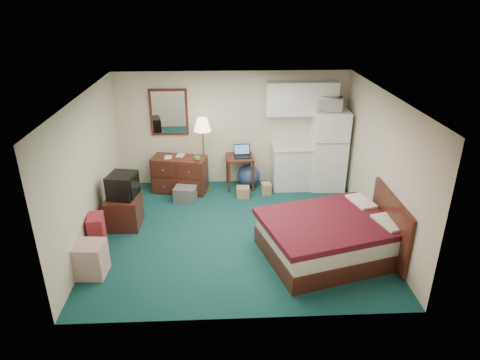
{
  "coord_description": "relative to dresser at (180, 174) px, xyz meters",
  "views": [
    {
      "loc": [
        -0.26,
        -6.72,
        4.04
      ],
      "look_at": [
        0.06,
        0.1,
        0.99
      ],
      "focal_mm": 32.0,
      "sensor_mm": 36.0,
      "label": 1
    }
  ],
  "objects": [
    {
      "name": "walls",
      "position": [
        1.16,
        -1.79,
        0.86
      ],
      "size": [
        5.01,
        4.51,
        2.5
      ],
      "color": "beige",
      "rests_on": "floor"
    },
    {
      "name": "floor_lamp",
      "position": [
        0.52,
        0.0,
        0.43
      ],
      "size": [
        0.41,
        0.41,
        1.64
      ],
      "primitive_type": null,
      "rotation": [
        0.0,
        0.0,
        -0.16
      ],
      "color": "gold",
      "rests_on": "floor"
    },
    {
      "name": "laptop",
      "position": [
        1.35,
        0.1,
        0.46
      ],
      "size": [
        0.36,
        0.3,
        0.24
      ],
      "primitive_type": null,
      "rotation": [
        0.0,
        0.0,
        0.03
      ],
      "color": "black",
      "rests_on": "desk"
    },
    {
      "name": "cardboard_box_a",
      "position": [
        1.35,
        -0.37,
        -0.27
      ],
      "size": [
        0.28,
        0.24,
        0.23
      ],
      "primitive_type": null,
      "rotation": [
        0.0,
        0.0,
        -0.05
      ],
      "color": "#907857",
      "rests_on": "floor"
    },
    {
      "name": "bed",
      "position": [
        2.64,
        -2.6,
        -0.06
      ],
      "size": [
        2.38,
        2.07,
        0.65
      ],
      "primitive_type": null,
      "rotation": [
        0.0,
        0.0,
        0.28
      ],
      "color": "#44091C",
      "rests_on": "floor"
    },
    {
      "name": "exercise_ball",
      "position": [
        1.5,
        0.16,
        -0.14
      ],
      "size": [
        0.57,
        0.57,
        0.5
      ],
      "primitive_type": "sphere",
      "rotation": [
        0.0,
        0.0,
        0.14
      ],
      "color": "navy",
      "rests_on": "floor"
    },
    {
      "name": "retail_box",
      "position": [
        -1.12,
        -2.95,
        -0.12
      ],
      "size": [
        0.46,
        0.46,
        0.54
      ],
      "primitive_type": null,
      "rotation": [
        0.0,
        0.0,
        -0.07
      ],
      "color": "silver",
      "rests_on": "floor"
    },
    {
      "name": "crt_tv",
      "position": [
        -0.89,
        -1.43,
        0.42
      ],
      "size": [
        0.57,
        0.6,
        0.44
      ],
      "primitive_type": null,
      "rotation": [
        0.0,
        0.0,
        -0.2
      ],
      "color": "black",
      "rests_on": "tv_stand"
    },
    {
      "name": "dresser",
      "position": [
        0.0,
        0.0,
        0.0
      ],
      "size": [
        1.22,
        0.74,
        0.78
      ],
      "primitive_type": null,
      "rotation": [
        0.0,
        0.0,
        -0.21
      ],
      "color": "#351C14",
      "rests_on": "floor"
    },
    {
      "name": "upper_cabinets",
      "position": [
        2.61,
        0.28,
        1.56
      ],
      "size": [
        1.5,
        0.35,
        0.7
      ],
      "primitive_type": null,
      "color": "white",
      "rests_on": "walls"
    },
    {
      "name": "file_bin",
      "position": [
        0.14,
        -0.5,
        -0.24
      ],
      "size": [
        0.49,
        0.41,
        0.31
      ],
      "primitive_type": null,
      "rotation": [
        0.0,
        0.0,
        -0.19
      ],
      "color": "#616161",
      "rests_on": "floor"
    },
    {
      "name": "microwave",
      "position": [
        3.16,
        0.04,
        1.53
      ],
      "size": [
        0.54,
        0.36,
        0.34
      ],
      "primitive_type": "imported",
      "rotation": [
        0.0,
        0.0,
        -0.19
      ],
      "color": "white",
      "rests_on": "fridge"
    },
    {
      "name": "headboard",
      "position": [
        3.62,
        -2.6,
        0.16
      ],
      "size": [
        0.06,
        1.56,
        1.0
      ],
      "primitive_type": null,
      "color": "#351C14",
      "rests_on": "walls"
    },
    {
      "name": "suitcase",
      "position": [
        -1.2,
        -2.27,
        -0.07
      ],
      "size": [
        0.31,
        0.43,
        0.64
      ],
      "primitive_type": null,
      "rotation": [
        0.0,
        0.0,
        0.16
      ],
      "color": "maroon",
      "rests_on": "floor"
    },
    {
      "name": "tv_stand",
      "position": [
        -0.91,
        -1.46,
        -0.1
      ],
      "size": [
        0.6,
        0.65,
        0.58
      ],
      "primitive_type": null,
      "rotation": [
        0.0,
        0.0,
        -0.03
      ],
      "color": "#351C14",
      "rests_on": "floor"
    },
    {
      "name": "kitchen_counter",
      "position": [
        2.45,
        0.12,
        0.08
      ],
      "size": [
        0.85,
        0.65,
        0.93
      ],
      "primitive_type": null,
      "rotation": [
        0.0,
        0.0,
        -0.0
      ],
      "color": "white",
      "rests_on": "floor"
    },
    {
      "name": "fridge",
      "position": [
        3.22,
        0.09,
        0.48
      ],
      "size": [
        0.75,
        0.75,
        1.75
      ],
      "primitive_type": null,
      "rotation": [
        0.0,
        0.0,
        -0.05
      ],
      "color": "white",
      "rests_on": "floor"
    },
    {
      "name": "book_a",
      "position": [
        -0.3,
        0.0,
        0.49
      ],
      "size": [
        0.16,
        0.02,
        0.21
      ],
      "primitive_type": "imported",
      "rotation": [
        0.0,
        0.0,
        0.01
      ],
      "color": "#907857",
      "rests_on": "dresser"
    },
    {
      "name": "ceiling",
      "position": [
        1.16,
        -1.79,
        2.11
      ],
      "size": [
        5.0,
        4.5,
        0.01
      ],
      "primitive_type": "cube",
      "color": "beige",
      "rests_on": "walls"
    },
    {
      "name": "mirror",
      "position": [
        -0.19,
        0.43,
        1.26
      ],
      "size": [
        0.8,
        0.06,
        1.0
      ],
      "primitive_type": null,
      "color": "white",
      "rests_on": "walls"
    },
    {
      "name": "desk",
      "position": [
        1.3,
        0.14,
        -0.03
      ],
      "size": [
        0.61,
        0.61,
        0.73
      ],
      "primitive_type": null,
      "rotation": [
        0.0,
        0.0,
        0.07
      ],
      "color": "#351C14",
      "rests_on": "floor"
    },
    {
      "name": "mug",
      "position": [
        0.4,
        -0.19,
        0.46
      ],
      "size": [
        0.16,
        0.13,
        0.13
      ],
      "primitive_type": "imported",
      "rotation": [
        0.0,
        0.0,
        -0.23
      ],
      "color": "#639B4E",
      "rests_on": "dresser"
    },
    {
      "name": "book_b",
      "position": [
        -0.05,
        0.1,
        0.5
      ],
      "size": [
        0.17,
        0.05,
        0.23
      ],
      "primitive_type": "imported",
      "rotation": [
        0.0,
        0.0,
        -0.18
      ],
      "color": "#907857",
      "rests_on": "dresser"
    },
    {
      "name": "floor",
      "position": [
        1.16,
        -1.79,
        -0.39
      ],
      "size": [
        5.0,
        4.5,
        0.01
      ],
      "primitive_type": "cube",
      "color": "#0D3234",
      "rests_on": "ground"
    },
    {
      "name": "cardboard_box_b",
      "position": [
        1.85,
        -0.23,
        -0.27
      ],
      "size": [
        0.22,
        0.25,
        0.24
      ],
      "primitive_type": null,
      "rotation": [
        0.0,
        0.0,
        0.08
      ],
      "color": "#907857",
      "rests_on": "floor"
    }
  ]
}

